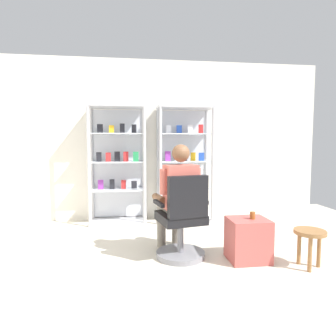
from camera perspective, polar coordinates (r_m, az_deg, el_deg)
The scene contains 9 objects.
ground_plane at distance 2.46m, azimuth 2.35°, elevation -27.11°, with size 7.20×7.20×0.00m, color beige.
back_wall at distance 5.07m, azimuth -3.52°, elevation 5.45°, with size 6.00×0.10×2.70m, color silver.
display_cabinet_left at distance 4.83m, azimuth -9.82°, elevation 0.85°, with size 0.90×0.45×1.90m.
display_cabinet_right at distance 4.91m, azimuth 3.11°, elevation 0.98°, with size 0.90×0.45×1.90m.
office_chair at distance 3.33m, azimuth 2.82°, elevation -10.97°, with size 0.61×0.57×0.96m.
seated_shopkeeper at distance 3.40m, azimuth 1.81°, elevation -5.09°, with size 0.54×0.61×1.29m.
storage_crate at distance 3.44m, azimuth 15.36°, elevation -13.35°, with size 0.43×0.37×0.47m, color #B24C47.
tea_glass at distance 3.37m, azimuth 16.21°, elevation -8.88°, with size 0.06×0.06×0.08m, color brown.
wooden_stool at distance 3.45m, azimuth 25.98°, elevation -12.13°, with size 0.32×0.32×0.40m.
Camera 1 is at (-0.37, -2.05, 1.31)m, focal length 31.17 mm.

